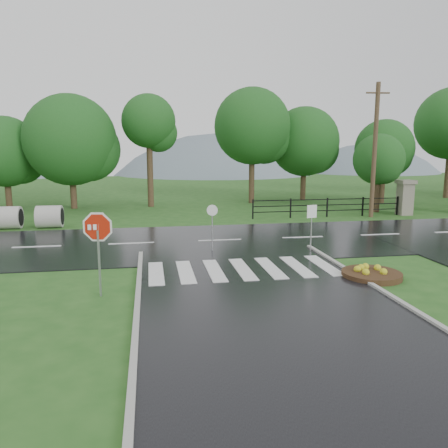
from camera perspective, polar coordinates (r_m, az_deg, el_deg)
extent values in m
plane|color=#24541C|center=(10.81, 8.19, -13.23)|extent=(120.00, 120.00, 0.00)
cube|color=black|center=(20.15, -0.55, -2.25)|extent=(90.00, 8.00, 0.04)
cube|color=silver|center=(15.03, -8.87, -6.34)|extent=(0.50, 2.80, 0.02)
cube|color=silver|center=(15.08, -5.04, -6.21)|extent=(0.50, 2.80, 0.02)
cube|color=silver|center=(15.19, -1.26, -6.06)|extent=(0.50, 2.80, 0.02)
cube|color=silver|center=(15.36, 2.45, -5.88)|extent=(0.50, 2.80, 0.02)
cube|color=silver|center=(15.59, 6.06, -5.68)|extent=(0.50, 2.80, 0.02)
cube|color=silver|center=(15.89, 9.55, -5.47)|extent=(0.50, 2.80, 0.02)
cube|color=silver|center=(16.24, 12.90, -5.25)|extent=(0.50, 2.80, 0.02)
cube|color=gray|center=(30.31, 22.54, 2.99)|extent=(0.80, 0.80, 2.00)
cube|color=#6B6659|center=(30.21, 22.68, 5.10)|extent=(1.00, 1.00, 0.24)
cube|color=black|center=(27.94, 13.31, 1.72)|extent=(9.50, 0.05, 0.05)
cube|color=black|center=(27.90, 13.33, 2.43)|extent=(9.50, 0.05, 0.05)
cube|color=black|center=(27.86, 13.36, 3.15)|extent=(9.50, 0.05, 0.05)
cube|color=black|center=(26.43, 3.79, 1.95)|extent=(0.08, 0.08, 1.20)
cube|color=black|center=(30.09, 21.68, 2.24)|extent=(0.08, 0.08, 1.20)
sphere|color=slate|center=(78.29, -1.20, -6.10)|extent=(48.00, 48.00, 48.00)
sphere|color=slate|center=(85.85, 17.62, -2.17)|extent=(36.00, 36.00, 36.00)
cylinder|color=#9E9B93|center=(25.81, -26.38, 0.75)|extent=(1.30, 1.20, 1.20)
cylinder|color=#9E9B93|center=(25.28, -21.82, 0.90)|extent=(1.30, 1.20, 1.20)
cube|color=#939399|center=(13.02, -15.97, -5.00)|extent=(0.06, 0.06, 1.94)
cylinder|color=white|center=(12.81, -16.19, -0.37)|extent=(1.14, 0.26, 1.17)
cylinder|color=#B41D0C|center=(12.80, -16.20, -0.38)|extent=(0.99, 0.24, 1.01)
cylinder|color=#332111|center=(15.33, 18.71, -6.29)|extent=(1.94, 1.94, 0.19)
cube|color=#939399|center=(18.24, 11.31, -0.78)|extent=(0.04, 0.04, 1.84)
cube|color=white|center=(18.10, 11.41, 1.62)|extent=(0.43, 0.08, 0.53)
cylinder|color=#939399|center=(17.95, -1.54, -0.78)|extent=(0.05, 0.05, 1.82)
cylinder|color=white|center=(17.79, -1.55, 1.80)|extent=(0.44, 0.17, 0.46)
cylinder|color=#473523|center=(28.41, 19.07, 8.98)|extent=(0.27, 0.27, 8.11)
cube|color=brown|center=(28.59, 19.47, 15.85)|extent=(1.44, 0.21, 0.09)
cylinder|color=#3D2B1C|center=(30.97, 19.34, 4.19)|extent=(0.39, 0.39, 2.93)
sphere|color=#174A19|center=(30.85, 19.56, 7.97)|extent=(3.33, 3.33, 3.33)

